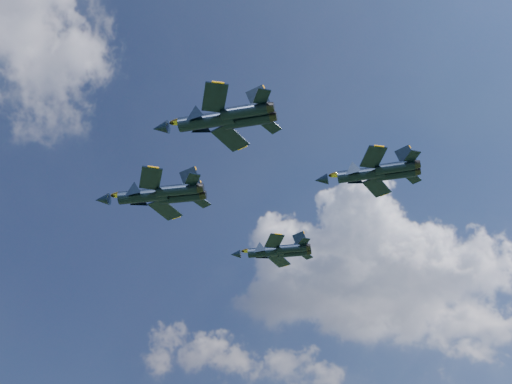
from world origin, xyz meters
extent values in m
cylinder|color=black|center=(-7.36, 15.55, 58.83)|extent=(8.18, 8.79, 2.00)
cone|color=black|center=(-11.67, 20.35, 58.83)|extent=(3.34, 3.42, 1.89)
ellipsoid|color=brown|center=(-9.81, 18.28, 59.45)|extent=(2.94, 3.10, 0.91)
cube|color=black|center=(-8.86, 11.21, 58.83)|extent=(4.85, 5.87, 0.20)
cube|color=black|center=(-2.89, 16.57, 58.83)|extent=(5.80, 4.46, 0.20)
cube|color=black|center=(-4.09, 7.57, 58.83)|extent=(2.49, 3.08, 0.16)
cube|color=black|center=(0.22, 11.43, 58.83)|extent=(2.99, 2.26, 0.16)
cube|color=black|center=(-3.44, 9.35, 60.39)|extent=(2.77, 2.04, 3.35)
cube|color=black|center=(-1.62, 10.98, 60.39)|extent=(1.96, 2.95, 3.35)
cylinder|color=black|center=(-11.26, -5.99, 56.38)|extent=(7.15, 8.40, 1.85)
cone|color=black|center=(-14.93, -1.31, 56.38)|extent=(3.02, 3.18, 1.74)
ellipsoid|color=brown|center=(-13.35, -3.33, 56.94)|extent=(2.60, 2.93, 0.84)
cube|color=black|center=(-12.90, -9.89, 56.38)|extent=(4.66, 5.42, 0.18)
cube|color=black|center=(-7.09, -5.33, 56.38)|extent=(5.28, 3.87, 0.18)
cube|color=black|center=(-8.73, -13.53, 56.38)|extent=(2.40, 2.87, 0.14)
cube|color=black|center=(-4.54, -10.24, 56.38)|extent=(2.69, 1.95, 0.14)
cube|color=black|center=(-8.03, -11.94, 57.82)|extent=(2.44, 2.03, 3.09)
cube|color=black|center=(-6.25, -10.54, 57.82)|extent=(1.79, 2.81, 3.09)
cylinder|color=black|center=(14.36, 13.10, 56.24)|extent=(6.37, 6.83, 1.56)
cone|color=black|center=(11.00, 16.83, 56.24)|extent=(2.60, 2.66, 1.47)
ellipsoid|color=brown|center=(12.45, 15.22, 56.72)|extent=(2.29, 2.41, 0.71)
cube|color=black|center=(13.20, 9.73, 56.24)|extent=(3.77, 4.56, 0.16)
cube|color=black|center=(17.83, 13.90, 56.24)|extent=(4.51, 3.47, 0.16)
cube|color=black|center=(16.91, 6.90, 56.24)|extent=(1.93, 2.40, 0.12)
cube|color=black|center=(20.26, 9.91, 56.24)|extent=(2.33, 1.76, 0.12)
cube|color=black|center=(17.41, 8.28, 57.45)|extent=(2.16, 1.58, 2.61)
cube|color=black|center=(18.83, 9.55, 57.45)|extent=(1.52, 2.29, 2.61)
cylinder|color=black|center=(13.89, -8.49, 58.93)|extent=(6.86, 8.10, 1.78)
cone|color=black|center=(10.37, -3.97, 58.93)|extent=(2.90, 3.05, 1.68)
ellipsoid|color=brown|center=(11.89, -5.92, 59.48)|extent=(2.50, 2.82, 0.81)
cube|color=black|center=(12.30, -12.23, 58.93)|extent=(4.50, 5.21, 0.18)
cube|color=black|center=(17.91, -7.86, 58.93)|extent=(5.07, 3.71, 0.18)
cube|color=black|center=(16.29, -15.74, 58.93)|extent=(2.32, 2.77, 0.14)
cube|color=black|center=(20.34, -12.59, 58.93)|extent=(2.59, 1.87, 0.14)
cube|color=black|center=(16.97, -14.21, 60.32)|extent=(2.34, 1.96, 2.97)
cube|color=black|center=(18.69, -12.88, 60.32)|extent=(1.72, 2.71, 2.97)
camera|label=1|loc=(-43.51, -54.81, 3.28)|focal=45.00mm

